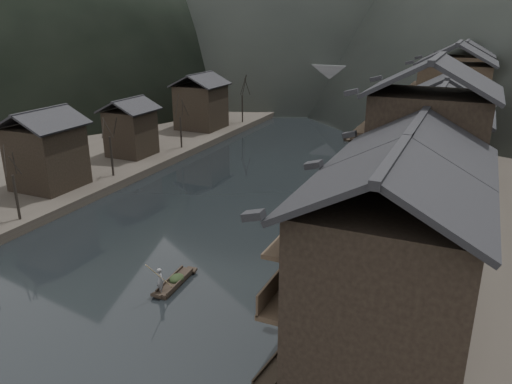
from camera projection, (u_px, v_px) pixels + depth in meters
The scene contains 12 objects.
water at pixel (159, 275), 36.95m from camera, with size 300.00×300.00×0.00m, color black.
left_bank at pixel (122, 125), 84.62m from camera, with size 40.00×200.00×1.20m, color #2D2823.
stilt_houses at pixel (442, 127), 43.96m from camera, with size 9.00×67.60×16.08m.
left_houses at pixel (110, 125), 60.24m from camera, with size 8.10×53.20×8.73m.
bare_trees at pixel (130, 127), 58.38m from camera, with size 3.26×63.43×6.51m.
moored_sampans at pixel (373, 211), 48.53m from camera, with size 2.72×55.10×0.47m.
midriver_boats at pixel (354, 138), 76.96m from camera, with size 7.22×27.45×0.44m.
stone_bridge at pixel (370, 86), 97.14m from camera, with size 40.00×6.00×9.00m.
hero_sampan at pixel (175, 282), 35.63m from camera, with size 1.25×4.58×0.43m.
cargo_heap at pixel (176, 274), 35.63m from camera, with size 1.00×1.31×0.60m, color black.
boatman at pixel (160, 277), 33.92m from camera, with size 0.68×0.44×1.85m, color #5F5F62.
bamboo_pole at pixel (160, 244), 33.00m from camera, with size 0.06×0.06×4.10m, color #8C7A51.
Camera 1 is at (19.96, -26.93, 18.22)m, focal length 35.00 mm.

